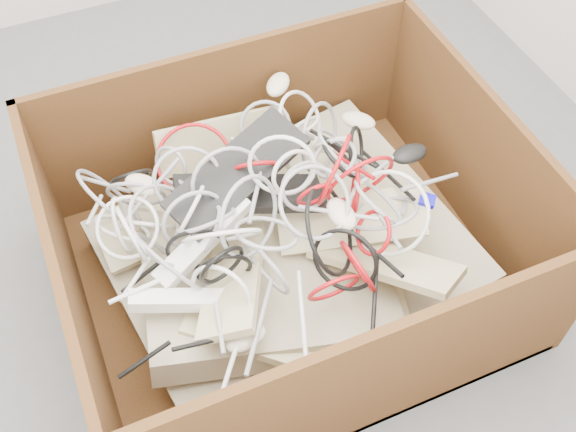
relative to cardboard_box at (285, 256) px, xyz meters
name	(u,v)px	position (x,y,z in m)	size (l,w,h in m)	color
ground	(226,252)	(-0.14, 0.18, -0.14)	(3.00, 3.00, 0.00)	#555557
cardboard_box	(285,256)	(0.00, 0.00, 0.00)	(1.27, 1.06, 0.56)	#39240E
keyboard_pile	(283,229)	(-0.01, 0.00, 0.14)	(0.92, 0.90, 0.38)	#C9B98E
mice_scatter	(300,193)	(0.06, 0.04, 0.23)	(0.87, 0.84, 0.20)	beige
power_strip_left	(203,240)	(-0.24, -0.02, 0.24)	(0.32, 0.06, 0.04)	white
power_strip_right	(180,300)	(-0.35, -0.14, 0.19)	(0.26, 0.05, 0.04)	white
vga_plug	(427,200)	(0.39, -0.11, 0.20)	(0.04, 0.04, 0.02)	#0F0DCD
cable_tangle	(256,204)	(-0.07, 0.02, 0.26)	(1.06, 0.87, 0.48)	black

